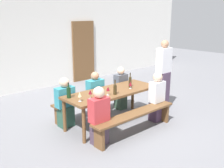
# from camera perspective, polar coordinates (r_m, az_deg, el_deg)

# --- Properties ---
(ground_plane) EXTENTS (24.00, 24.00, 0.00)m
(ground_plane) POSITION_cam_1_polar(r_m,az_deg,el_deg) (5.88, 0.00, -8.50)
(ground_plane) COLOR slate
(back_wall) EXTENTS (14.00, 0.20, 3.20)m
(back_wall) POSITION_cam_1_polar(r_m,az_deg,el_deg) (8.55, -17.10, 9.41)
(back_wall) COLOR silver
(back_wall) RESTS_ON ground
(wooden_door) EXTENTS (0.90, 0.06, 2.10)m
(wooden_door) POSITION_cam_1_polar(r_m,az_deg,el_deg) (9.42, -6.22, 7.08)
(wooden_door) COLOR brown
(wooden_door) RESTS_ON ground
(tasting_table) EXTENTS (2.16, 0.79, 0.75)m
(tasting_table) POSITION_cam_1_polar(r_m,az_deg,el_deg) (5.64, 0.00, -2.23)
(tasting_table) COLOR brown
(tasting_table) RESTS_ON ground
(bench_near) EXTENTS (2.06, 0.30, 0.45)m
(bench_near) POSITION_cam_1_polar(r_m,az_deg,el_deg) (5.28, 5.09, -7.17)
(bench_near) COLOR brown
(bench_near) RESTS_ON ground
(bench_far) EXTENTS (2.06, 0.30, 0.45)m
(bench_far) POSITION_cam_1_polar(r_m,az_deg,el_deg) (6.25, -4.27, -3.57)
(bench_far) COLOR brown
(bench_far) RESTS_ON ground
(wine_bottle_0) EXTENTS (0.07, 0.07, 0.33)m
(wine_bottle_0) POSITION_cam_1_polar(r_m,az_deg,el_deg) (5.88, 3.96, 0.50)
(wine_bottle_0) COLOR #332814
(wine_bottle_0) RESTS_ON tasting_table
(wine_bottle_1) EXTENTS (0.07, 0.07, 0.31)m
(wine_bottle_1) POSITION_cam_1_polar(r_m,az_deg,el_deg) (5.33, 0.67, -1.16)
(wine_bottle_1) COLOR #332814
(wine_bottle_1) RESTS_ON tasting_table
(wine_bottle_2) EXTENTS (0.08, 0.08, 0.31)m
(wine_bottle_2) POSITION_cam_1_polar(r_m,az_deg,el_deg) (5.18, -9.42, -1.79)
(wine_bottle_2) COLOR #143319
(wine_bottle_2) RESTS_ON tasting_table
(wine_glass_0) EXTENTS (0.07, 0.07, 0.17)m
(wine_glass_0) POSITION_cam_1_polar(r_m,az_deg,el_deg) (5.09, -4.76, -1.82)
(wine_glass_0) COLOR silver
(wine_glass_0) RESTS_ON tasting_table
(wine_glass_1) EXTENTS (0.07, 0.07, 0.18)m
(wine_glass_1) POSITION_cam_1_polar(r_m,az_deg,el_deg) (5.28, -0.88, -1.09)
(wine_glass_1) COLOR silver
(wine_glass_1) RESTS_ON tasting_table
(wine_glass_2) EXTENTS (0.07, 0.07, 0.16)m
(wine_glass_2) POSITION_cam_1_polar(r_m,az_deg,el_deg) (5.76, 4.05, 0.03)
(wine_glass_2) COLOR silver
(wine_glass_2) RESTS_ON tasting_table
(wine_glass_3) EXTENTS (0.07, 0.07, 0.19)m
(wine_glass_3) POSITION_cam_1_polar(r_m,az_deg,el_deg) (4.94, -7.04, -2.33)
(wine_glass_3) COLOR silver
(wine_glass_3) RESTS_ON tasting_table
(seated_guest_near_0) EXTENTS (0.37, 0.24, 1.11)m
(seated_guest_near_0) POSITION_cam_1_polar(r_m,az_deg,el_deg) (4.81, -2.82, -7.22)
(seated_guest_near_0) COLOR #4A394A
(seated_guest_near_0) RESTS_ON ground
(seated_guest_near_1) EXTENTS (0.35, 0.24, 1.12)m
(seated_guest_near_1) POSITION_cam_1_polar(r_m,az_deg,el_deg) (5.92, 9.72, -2.96)
(seated_guest_near_1) COLOR #473049
(seated_guest_near_1) RESTS_ON ground
(seated_guest_far_0) EXTENTS (0.40, 0.24, 1.08)m
(seated_guest_far_0) POSITION_cam_1_polar(r_m,az_deg,el_deg) (5.63, -10.15, -4.24)
(seated_guest_far_0) COLOR #295040
(seated_guest_far_0) RESTS_ON ground
(seated_guest_far_1) EXTENTS (0.40, 0.24, 1.08)m
(seated_guest_far_1) POSITION_cam_1_polar(r_m,az_deg,el_deg) (6.07, -3.67, -2.64)
(seated_guest_far_1) COLOR #354964
(seated_guest_far_1) RESTS_ON ground
(seated_guest_far_2) EXTENTS (0.32, 0.24, 1.08)m
(seated_guest_far_2) POSITION_cam_1_polar(r_m,az_deg,el_deg) (6.58, 1.91, -1.13)
(seated_guest_far_2) COLOR #3B5643
(seated_guest_far_2) RESTS_ON ground
(standing_host) EXTENTS (0.38, 0.24, 1.75)m
(standing_host) POSITION_cam_1_polar(r_m,az_deg,el_deg) (6.55, 11.08, 1.53)
(standing_host) COLOR #49364C
(standing_host) RESTS_ON ground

